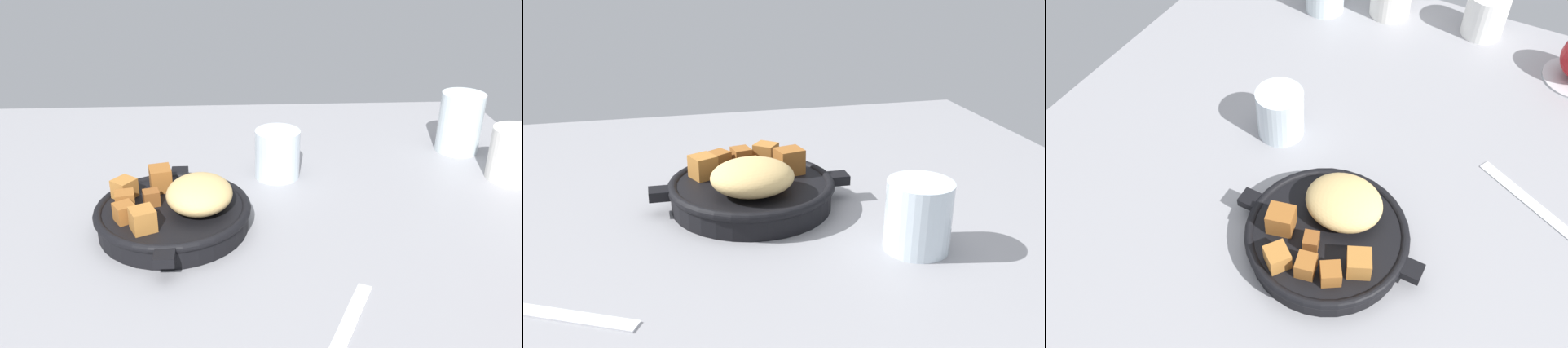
% 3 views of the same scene
% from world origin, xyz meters
% --- Properties ---
extents(ground_plane, '(0.91, 1.03, 0.02)m').
position_xyz_m(ground_plane, '(0.00, 0.00, -0.01)').
color(ground_plane, gray).
extents(cast_iron_skillet, '(0.25, 0.20, 0.07)m').
position_xyz_m(cast_iron_skillet, '(0.04, -0.07, 0.03)').
color(cast_iron_skillet, black).
rests_on(cast_iron_skillet, ground_plane).
extents(water_glass_short, '(0.07, 0.07, 0.08)m').
position_xyz_m(water_glass_short, '(-0.11, 0.07, 0.04)').
color(water_glass_short, silver).
rests_on(water_glass_short, ground_plane).
extents(water_glass_tall, '(0.07, 0.07, 0.10)m').
position_xyz_m(water_glass_tall, '(-0.20, 0.39, 0.05)').
color(water_glass_tall, silver).
rests_on(water_glass_tall, ground_plane).
extents(ceramic_mug_white, '(0.07, 0.07, 0.08)m').
position_xyz_m(ceramic_mug_white, '(-0.08, 0.43, 0.04)').
color(ceramic_mug_white, silver).
rests_on(ceramic_mug_white, ground_plane).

